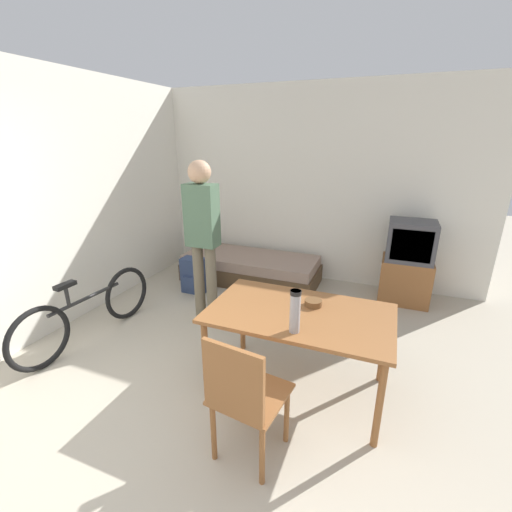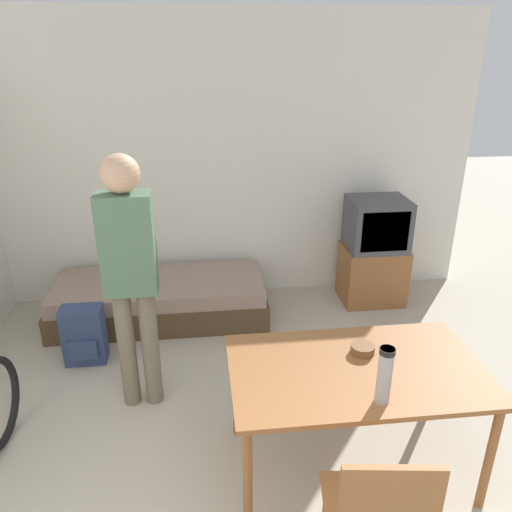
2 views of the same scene
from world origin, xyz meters
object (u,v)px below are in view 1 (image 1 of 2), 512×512
at_px(backpack, 194,275).
at_px(mate_bowl, 313,303).
at_px(wooden_chair, 243,395).
at_px(tv, 407,263).
at_px(dining_table, 299,320).
at_px(bicycle, 88,312).
at_px(thermos_flask, 295,310).
at_px(person_standing, 202,230).
at_px(daybed, 251,268).

bearing_deg(backpack, mate_bowl, -32.42).
relative_size(wooden_chair, mate_bowl, 6.69).
xyz_separation_m(tv, dining_table, (-0.84, -2.09, 0.13)).
xyz_separation_m(wooden_chair, mate_bowl, (0.21, 0.93, 0.22)).
bearing_deg(bicycle, thermos_flask, -5.56).
height_order(bicycle, thermos_flask, thermos_flask).
xyz_separation_m(tv, thermos_flask, (-0.80, -2.38, 0.38)).
distance_m(thermos_flask, backpack, 2.53).
bearing_deg(backpack, person_standing, -47.92).
bearing_deg(mate_bowl, tv, 68.58).
bearing_deg(mate_bowl, bicycle, -174.68).
xyz_separation_m(wooden_chair, backpack, (-1.66, 2.12, -0.29)).
relative_size(tv, bicycle, 0.64).
height_order(dining_table, person_standing, person_standing).
distance_m(person_standing, mate_bowl, 1.54).
height_order(person_standing, backpack, person_standing).
height_order(bicycle, person_standing, person_standing).
xyz_separation_m(daybed, wooden_chair, (1.10, -2.77, 0.34)).
bearing_deg(backpack, wooden_chair, -51.93).
relative_size(dining_table, bicycle, 0.86).
bearing_deg(tv, dining_table, -111.92).
height_order(daybed, thermos_flask, thermos_flask).
height_order(bicycle, mate_bowl, mate_bowl).
distance_m(daybed, person_standing, 1.48).
bearing_deg(tv, daybed, -176.66).
bearing_deg(backpack, thermos_flask, -41.40).
distance_m(person_standing, thermos_flask, 1.71).
bearing_deg(person_standing, wooden_chair, -53.47).
distance_m(bicycle, mate_bowl, 2.32).
relative_size(tv, person_standing, 0.59).
xyz_separation_m(tv, mate_bowl, (-0.77, -1.95, 0.23)).
xyz_separation_m(tv, wooden_chair, (-0.98, -2.89, 0.01)).
bearing_deg(dining_table, bicycle, -178.07).
bearing_deg(tv, wooden_chair, -108.69).
distance_m(dining_table, backpack, 2.27).
relative_size(daybed, tv, 1.86).
distance_m(thermos_flask, mate_bowl, 0.45).
relative_size(dining_table, person_standing, 0.79).
bearing_deg(mate_bowl, backpack, 147.58).
height_order(daybed, tv, tv).
bearing_deg(wooden_chair, dining_table, 80.39).
xyz_separation_m(daybed, tv, (2.08, 0.12, 0.33)).
height_order(person_standing, thermos_flask, person_standing).
xyz_separation_m(wooden_chair, person_standing, (-1.16, 1.57, 0.53)).
xyz_separation_m(dining_table, bicycle, (-2.19, -0.07, -0.34)).
relative_size(person_standing, thermos_flask, 5.71).
bearing_deg(thermos_flask, daybed, 119.38).
bearing_deg(bicycle, tv, 35.52).
height_order(dining_table, backpack, dining_table).
relative_size(daybed, backpack, 4.05).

